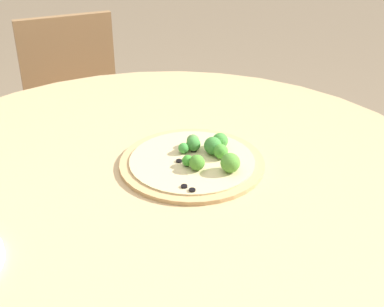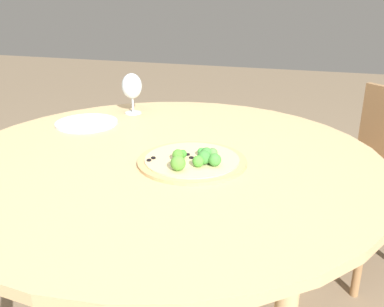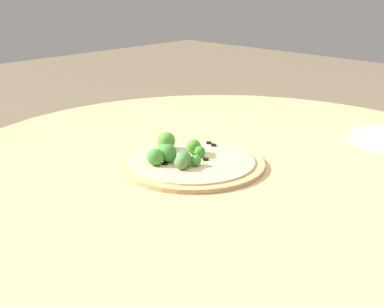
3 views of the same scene
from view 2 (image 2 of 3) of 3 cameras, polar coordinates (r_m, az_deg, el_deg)
name	(u,v)px [view 2 (image 2 of 3)]	position (r m, az deg, el deg)	size (l,w,h in m)	color
dining_table	(166,173)	(1.38, -3.49, -2.62)	(1.37, 1.37, 0.76)	tan
chair	(373,176)	(2.13, 22.97, -2.73)	(0.57, 0.57, 0.84)	#997047
pizza	(193,160)	(1.29, 0.12, -0.88)	(0.33, 0.33, 0.06)	tan
wine_glass	(132,87)	(1.81, -8.02, 8.81)	(0.08, 0.08, 0.17)	silver
plate_near	(87,123)	(1.72, -13.88, 3.99)	(0.24, 0.24, 0.01)	silver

